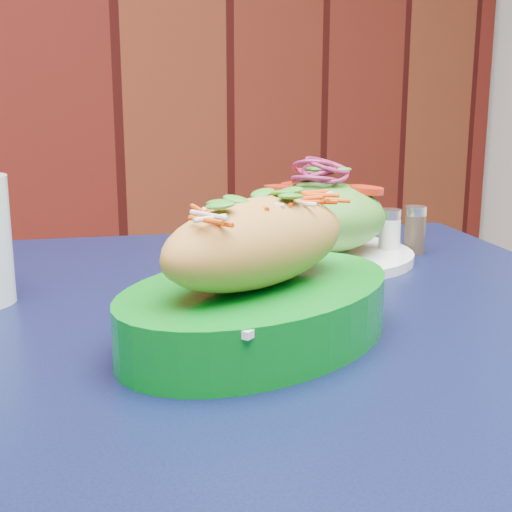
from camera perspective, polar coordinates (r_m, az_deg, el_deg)
cafe_table at (r=0.73m, az=-0.83°, el=-11.10°), size 1.03×1.03×0.75m
banh_mi_basket at (r=0.61m, az=0.20°, el=-2.26°), size 0.33×0.27×0.13m
salad_plate at (r=0.90m, az=5.21°, el=2.68°), size 0.23×0.23×0.13m
salt_shaker at (r=0.93m, az=10.64°, el=1.78°), size 0.03×0.03×0.06m
pepper_shaker at (r=0.96m, az=12.59°, el=2.06°), size 0.03×0.03×0.06m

